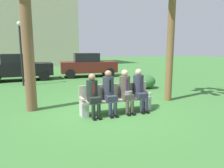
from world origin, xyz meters
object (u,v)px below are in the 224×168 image
seated_man_centerright (126,89)px  parked_car_near (19,67)px  seated_man_leftmost (93,93)px  park_bench (116,98)px  seated_man_rightmost (139,88)px  parked_car_far (88,65)px  building_backdrop (17,12)px  seated_man_centerleft (109,90)px  shrub_near_bench (145,81)px  street_lamp (21,47)px

seated_man_centerright → parked_car_near: bearing=111.7°
seated_man_leftmost → seated_man_centerright: size_ratio=0.94×
park_bench → seated_man_rightmost: (0.77, -0.12, 0.32)m
seated_man_leftmost → parked_car_near: bearing=105.1°
park_bench → parked_car_near: (-3.09, 8.36, 0.40)m
parked_car_far → building_backdrop: 15.11m
seated_man_centerleft → parked_car_far: (1.71, 8.65, 0.08)m
seated_man_leftmost → building_backdrop: 22.77m
seated_man_leftmost → seated_man_rightmost: seated_man_rightmost is taller
seated_man_centerleft → parked_car_near: parked_car_near is taller
shrub_near_bench → street_lamp: size_ratio=0.33×
seated_man_leftmost → parked_car_far: size_ratio=0.31×
seated_man_centerleft → seated_man_rightmost: size_ratio=1.00×
seated_man_centerleft → shrub_near_bench: (3.21, 3.30, -0.41)m
seated_man_rightmost → parked_car_far: bearing=85.7°
seated_man_leftmost → park_bench: bearing=9.4°
seated_man_centerleft → seated_man_rightmost: seated_man_rightmost is taller
shrub_near_bench → building_backdrop: 20.52m
park_bench → seated_man_centerright: seated_man_centerright is taller
shrub_near_bench → parked_car_far: parked_car_far is taller
seated_man_centerleft → parked_car_near: (-2.81, 8.49, 0.08)m
seated_man_centerright → building_backdrop: 22.91m
park_bench → shrub_near_bench: 4.32m
park_bench → shrub_near_bench: size_ratio=2.11×
park_bench → building_backdrop: bearing=98.8°
parked_car_far → building_backdrop: building_backdrop is taller
shrub_near_bench → street_lamp: street_lamp is taller
park_bench → parked_car_far: 8.66m
park_bench → parked_car_near: parked_car_near is taller
shrub_near_bench → parked_car_near: 7.96m
seated_man_leftmost → parked_car_far: 8.94m
park_bench → seated_man_leftmost: (-0.80, -0.13, 0.28)m
seated_man_centerleft → building_backdrop: (-3.10, 21.94, 5.42)m
seated_man_centerright → parked_car_far: (1.15, 8.66, 0.09)m
seated_man_leftmost → parked_car_near: 8.80m
parked_car_near → parked_car_far: (4.52, 0.17, 0.00)m
seated_man_rightmost → building_backdrop: building_backdrop is taller
seated_man_rightmost → parked_car_far: 8.68m
seated_man_centerleft → seated_man_centerright: (0.56, -0.01, -0.01)m
seated_man_centerleft → street_lamp: street_lamp is taller
seated_man_centerright → street_lamp: (-3.14, 6.38, 1.35)m
seated_man_centerright → shrub_near_bench: size_ratio=1.22×
seated_man_centerleft → street_lamp: bearing=112.0°
parked_car_far → building_backdrop: size_ratio=0.30×
seated_man_rightmost → park_bench: bearing=170.9°
shrub_near_bench → parked_car_near: size_ratio=0.28×
park_bench → building_backdrop: size_ratio=0.18×
park_bench → street_lamp: 7.07m
park_bench → seated_man_centerright: bearing=-24.5°
seated_man_rightmost → shrub_near_bench: bearing=56.8°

